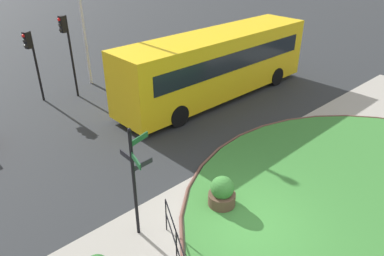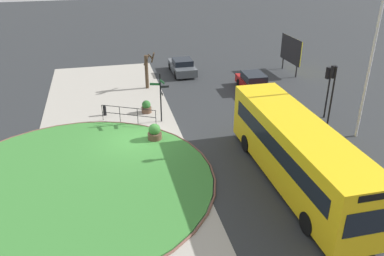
% 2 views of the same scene
% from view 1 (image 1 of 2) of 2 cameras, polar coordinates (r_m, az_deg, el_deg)
% --- Properties ---
extents(ground, '(120.00, 120.00, 0.00)m').
position_cam_1_polar(ground, '(11.04, 8.57, -15.14)').
color(ground, '#282B2D').
extents(signpost_directional, '(0.85, 1.21, 3.40)m').
position_cam_1_polar(signpost_directional, '(9.61, -8.99, -7.39)').
color(signpost_directional, black).
rests_on(signpost_directional, ground).
extents(bus_yellow, '(11.43, 2.70, 3.31)m').
position_cam_1_polar(bus_yellow, '(18.52, 4.00, 10.09)').
color(bus_yellow, yellow).
rests_on(bus_yellow, ground).
extents(traffic_light_near, '(0.48, 0.32, 3.53)m').
position_cam_1_polar(traffic_light_near, '(19.26, -24.10, 11.00)').
color(traffic_light_near, black).
rests_on(traffic_light_near, ground).
extents(traffic_light_far, '(0.49, 0.29, 4.15)m').
position_cam_1_polar(traffic_light_far, '(19.09, -19.21, 13.10)').
color(traffic_light_far, black).
rests_on(traffic_light_far, ground).
extents(planter_kerbside, '(0.85, 0.85, 1.09)m').
position_cam_1_polar(planter_kerbside, '(11.31, 4.76, -10.30)').
color(planter_kerbside, brown).
rests_on(planter_kerbside, ground).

